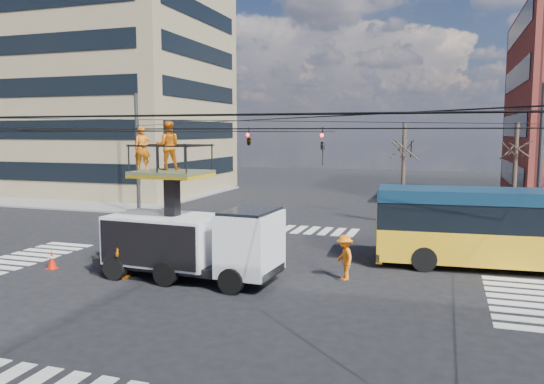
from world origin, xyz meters
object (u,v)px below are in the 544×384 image
Objects in this scene: city_bus at (538,228)px; flagger at (345,257)px; worker_ground at (123,252)px; traffic_cone at (52,259)px; utility_truck at (191,227)px.

city_bus reaches higher than flagger.
worker_ground is (-14.96, -5.99, -0.72)m from city_bus.
city_bus reaches higher than traffic_cone.
utility_truck is 0.57× the size of city_bus.
utility_truck reaches higher than traffic_cone.
utility_truck is at bearing -161.17° from city_bus.
traffic_cone is 0.45× the size of flagger.
flagger is at bearing -87.95° from worker_ground.
flagger is (7.98, 2.37, -0.16)m from worker_ground.
city_bus is at bearing 26.32° from utility_truck.
utility_truck is 3.55× the size of worker_ground.
city_bus is at bearing 85.68° from flagger.
city_bus is 16.13m from worker_ground.
traffic_cone is (-18.45, -5.73, -1.34)m from city_bus.
utility_truck is at bearing -104.88° from flagger.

